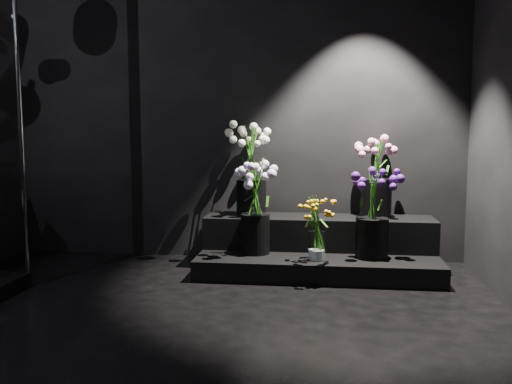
# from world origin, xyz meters

# --- Properties ---
(floor) EXTENTS (4.00, 4.00, 0.00)m
(floor) POSITION_xyz_m (0.00, 0.00, 0.00)
(floor) COLOR black
(floor) RESTS_ON ground
(wall_back) EXTENTS (4.00, 0.00, 4.00)m
(wall_back) POSITION_xyz_m (0.00, 2.00, 1.40)
(wall_back) COLOR black
(wall_back) RESTS_ON floor
(display_riser) EXTENTS (1.90, 0.84, 0.42)m
(display_riser) POSITION_xyz_m (0.75, 1.62, 0.18)
(display_riser) COLOR black
(display_riser) RESTS_ON floor
(bouquet_orange_bells) EXTENTS (0.28, 0.28, 0.49)m
(bouquet_orange_bells) POSITION_xyz_m (0.74, 1.29, 0.42)
(bouquet_orange_bells) COLOR white
(bouquet_orange_bells) RESTS_ON display_riser
(bouquet_lilac) EXTENTS (0.44, 0.44, 0.74)m
(bouquet_lilac) POSITION_xyz_m (0.25, 1.46, 0.59)
(bouquet_lilac) COLOR black
(bouquet_lilac) RESTS_ON display_riser
(bouquet_purple) EXTENTS (0.40, 0.40, 0.68)m
(bouquet_purple) POSITION_xyz_m (1.17, 1.42, 0.53)
(bouquet_purple) COLOR black
(bouquet_purple) RESTS_ON display_riser
(bouquet_cream_roses) EXTENTS (0.45, 0.45, 0.76)m
(bouquet_cream_roses) POSITION_xyz_m (0.18, 1.77, 0.85)
(bouquet_cream_roses) COLOR black
(bouquet_cream_roses) RESTS_ON display_riser
(bouquet_pink_roses) EXTENTS (0.44, 0.44, 0.66)m
(bouquet_pink_roses) POSITION_xyz_m (1.22, 1.77, 0.80)
(bouquet_pink_roses) COLOR black
(bouquet_pink_roses) RESTS_ON display_riser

